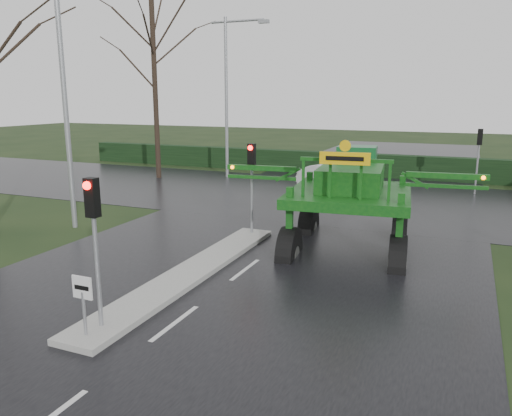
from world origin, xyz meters
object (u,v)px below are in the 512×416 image
at_px(street_light_left_far, 230,84).
at_px(white_sedan, 334,191).
at_px(traffic_signal_near, 94,221).
at_px(crop_sprayer, 292,187).
at_px(traffic_signal_mid, 252,169).
at_px(street_light_left_near, 69,75).
at_px(keep_left_sign, 83,296).
at_px(traffic_signal_far, 479,147).

relative_size(street_light_left_far, white_sedan, 2.25).
relative_size(traffic_signal_near, white_sedan, 0.79).
bearing_deg(white_sedan, crop_sprayer, -149.02).
distance_m(street_light_left_far, crop_sprayer, 16.91).
bearing_deg(traffic_signal_mid, street_light_left_far, 118.86).
xyz_separation_m(street_light_left_near, white_sedan, (7.42, 11.81, -5.99)).
relative_size(keep_left_sign, white_sedan, 0.30).
xyz_separation_m(traffic_signal_mid, street_light_left_far, (-6.89, 12.51, 3.40)).
relative_size(traffic_signal_far, white_sedan, 0.79).
bearing_deg(traffic_signal_mid, white_sedan, 87.08).
bearing_deg(street_light_left_far, white_sedan, -16.42).
xyz_separation_m(keep_left_sign, traffic_signal_far, (7.80, 21.51, 1.53)).
distance_m(traffic_signal_near, traffic_signal_far, 22.42).
bearing_deg(traffic_signal_far, street_light_left_far, 0.03).
relative_size(traffic_signal_far, crop_sprayer, 0.41).
height_order(traffic_signal_far, white_sedan, traffic_signal_far).
height_order(keep_left_sign, street_light_left_far, street_light_left_far).
bearing_deg(keep_left_sign, traffic_signal_near, 90.00).
bearing_deg(traffic_signal_mid, keep_left_sign, -90.00).
relative_size(traffic_signal_near, street_light_left_far, 0.35).
bearing_deg(traffic_signal_near, traffic_signal_far, 69.64).
height_order(traffic_signal_near, traffic_signal_far, same).
distance_m(keep_left_sign, traffic_signal_mid, 9.12).
xyz_separation_m(traffic_signal_mid, white_sedan, (0.53, 10.32, -2.59)).
bearing_deg(street_light_left_near, keep_left_sign, -47.41).
distance_m(street_light_left_near, crop_sprayer, 9.66).
height_order(keep_left_sign, traffic_signal_far, traffic_signal_far).
xyz_separation_m(traffic_signal_near, traffic_signal_far, (7.80, 21.02, 0.00)).
bearing_deg(crop_sprayer, street_light_left_far, 116.34).
xyz_separation_m(keep_left_sign, traffic_signal_near, (0.00, 0.49, 1.53)).
xyz_separation_m(street_light_left_far, crop_sprayer, (8.93, -13.88, -3.68)).
relative_size(traffic_signal_mid, white_sedan, 0.79).
bearing_deg(street_light_left_near, white_sedan, 57.86).
height_order(traffic_signal_far, street_light_left_near, street_light_left_near).
distance_m(traffic_signal_far, white_sedan, 8.03).
bearing_deg(traffic_signal_far, traffic_signal_near, 69.64).
relative_size(traffic_signal_far, street_light_left_near, 0.35).
height_order(keep_left_sign, street_light_left_near, street_light_left_near).
bearing_deg(traffic_signal_far, traffic_signal_mid, 58.07).
bearing_deg(keep_left_sign, crop_sprayer, 75.07).
xyz_separation_m(traffic_signal_near, traffic_signal_mid, (0.00, 8.50, 0.00)).
bearing_deg(traffic_signal_near, traffic_signal_mid, 90.00).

